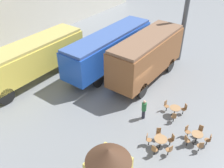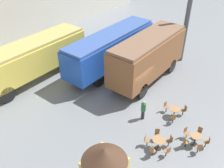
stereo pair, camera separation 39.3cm
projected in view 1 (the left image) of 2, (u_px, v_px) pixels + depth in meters
ground_plane at (134, 95)px, 20.40m from camera, size 80.00×80.00×0.00m
backdrop_wall at (8, 6)px, 25.60m from camera, size 44.00×0.15×9.00m
passenger_coach_vintage at (28, 59)px, 21.08m from camera, size 10.94×2.63×3.44m
streamlined_locomotive at (115, 44)px, 23.41m from camera, size 12.38×2.52×3.56m
passenger_coach_wooden at (147, 55)px, 21.15m from camera, size 8.41×2.67×4.03m
cafe_table_near at (161, 141)px, 15.43m from camera, size 0.81×0.81×0.77m
cafe_table_mid at (175, 110)px, 18.00m from camera, size 0.79×0.79×0.72m
cafe_table_far at (197, 136)px, 15.77m from camera, size 0.73×0.73×0.78m
cafe_chair_0 at (148, 139)px, 15.68m from camera, size 0.37×0.39×0.87m
cafe_chair_1 at (154, 150)px, 14.95m from camera, size 0.36×0.36×0.87m
cafe_chair_2 at (170, 150)px, 14.94m from camera, size 0.37×0.39×0.87m
cafe_chair_3 at (172, 139)px, 15.66m from camera, size 0.40×0.40×0.87m
cafe_chair_4 at (159, 133)px, 16.12m from camera, size 0.40×0.40×0.87m
cafe_chair_5 at (166, 105)px, 18.49m from camera, size 0.36×0.37×0.87m
cafe_chair_6 at (174, 117)px, 17.41m from camera, size 0.39×0.38×0.87m
cafe_chair_7 at (185, 108)px, 18.18m from camera, size 0.41×0.40×0.87m
cafe_chair_8 at (187, 131)px, 16.29m from camera, size 0.36×0.39×0.87m
cafe_chair_9 at (187, 140)px, 15.60m from camera, size 0.40×0.40×0.87m
cafe_chair_10 at (200, 146)px, 15.20m from camera, size 0.41×0.40×0.87m
cafe_chair_11 at (209, 139)px, 15.64m from camera, size 0.38×0.39×0.87m
cafe_chair_12 at (200, 130)px, 16.31m from camera, size 0.36×0.36×0.87m
visitor_person at (144, 109)px, 17.61m from camera, size 0.34×0.34×1.57m
ticket_kiosk at (109, 168)px, 12.48m from camera, size 2.34×2.34×3.00m
support_pillar at (184, 21)px, 23.34m from camera, size 0.44×0.44×8.00m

